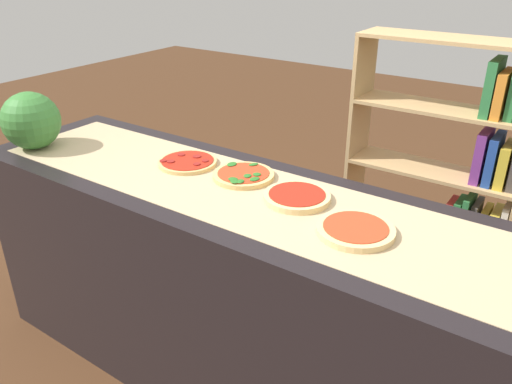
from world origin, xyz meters
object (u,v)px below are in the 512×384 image
at_px(pizza_pepperoni_0, 188,162).
at_px(pizza_plain_3, 355,230).
at_px(pizza_spinach_1, 243,175).
at_px(bookshelf, 458,183).
at_px(pizza_plain_2, 297,197).
at_px(watermelon, 31,121).

xyz_separation_m(pizza_pepperoni_0, pizza_plain_3, (0.81, -0.12, 0.00)).
height_order(pizza_spinach_1, pizza_plain_3, pizza_spinach_1).
bearing_deg(bookshelf, pizza_spinach_1, -118.23).
height_order(pizza_plain_2, pizza_plain_3, same).
xyz_separation_m(pizza_plain_2, bookshelf, (0.31, 1.12, -0.30)).
relative_size(pizza_plain_2, bookshelf, 0.18).
bearing_deg(pizza_spinach_1, pizza_plain_3, -15.01).
height_order(watermelon, bookshelf, bookshelf).
relative_size(pizza_spinach_1, watermelon, 0.95).
height_order(pizza_spinach_1, pizza_plain_2, pizza_spinach_1).
height_order(pizza_pepperoni_0, bookshelf, bookshelf).
height_order(pizza_pepperoni_0, pizza_plain_3, pizza_plain_3).
distance_m(pizza_plain_2, bookshelf, 1.20).
bearing_deg(pizza_plain_2, pizza_spinach_1, 169.90).
relative_size(pizza_plain_2, watermelon, 0.95).
relative_size(pizza_pepperoni_0, pizza_plain_2, 1.01).
distance_m(pizza_pepperoni_0, pizza_spinach_1, 0.27).
relative_size(pizza_pepperoni_0, bookshelf, 0.18).
bearing_deg(pizza_pepperoni_0, pizza_plain_3, -8.67).
relative_size(pizza_pepperoni_0, watermelon, 0.96).
xyz_separation_m(pizza_plain_2, pizza_plain_3, (0.27, -0.10, -0.00)).
bearing_deg(pizza_plain_3, watermelon, -175.62).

